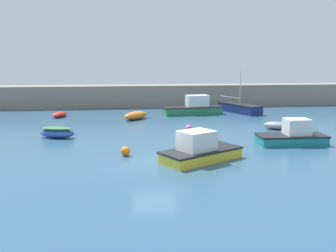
# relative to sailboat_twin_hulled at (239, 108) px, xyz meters

# --- Properties ---
(ground_plane) EXTENTS (120.00, 120.00, 0.20)m
(ground_plane) POSITION_rel_sailboat_twin_hulled_xyz_m (-11.33, -19.81, -0.61)
(ground_plane) COLOR #2D5170
(harbor_breakwater) EXTENTS (55.88, 3.03, 2.73)m
(harbor_breakwater) POSITION_rel_sailboat_twin_hulled_xyz_m (-11.33, 6.64, 0.86)
(harbor_breakwater) COLOR gray
(harbor_breakwater) RESTS_ON ground_plane
(sailboat_twin_hulled) EXTENTS (4.02, 6.22, 4.66)m
(sailboat_twin_hulled) POSITION_rel_sailboat_twin_hulled_xyz_m (0.00, 0.00, 0.00)
(sailboat_twin_hulled) COLOR navy
(sailboat_twin_hulled) RESTS_ON ground_plane
(dinghy_near_pier) EXTENTS (2.30, 2.00, 0.66)m
(dinghy_near_pier) POSITION_rel_sailboat_twin_hulled_xyz_m (0.05, -10.35, -0.18)
(dinghy_near_pier) COLOR gray
(dinghy_near_pier) RESTS_ON ground_plane
(fishing_dinghy_green) EXTENTS (1.78, 2.40, 0.57)m
(fishing_dinghy_green) POSITION_rel_sailboat_twin_hulled_xyz_m (-19.76, -1.14, -0.22)
(fishing_dinghy_green) COLOR red
(fishing_dinghy_green) RESTS_ON ground_plane
(motorboat_grey_hull) EXTENTS (4.89, 2.15, 1.83)m
(motorboat_grey_hull) POSITION_rel_sailboat_twin_hulled_xyz_m (-1.02, -15.96, 0.11)
(motorboat_grey_hull) COLOR teal
(motorboat_grey_hull) RESTS_ON ground_plane
(open_tender_yellow) EXTENTS (3.00, 3.01, 0.80)m
(open_tender_yellow) POSITION_rel_sailboat_twin_hulled_xyz_m (-11.88, -3.55, -0.10)
(open_tender_yellow) COLOR orange
(open_tender_yellow) RESTS_ON ground_plane
(motorboat_with_cabin) EXTENTS (5.43, 4.40, 1.85)m
(motorboat_with_cabin) POSITION_rel_sailboat_twin_hulled_xyz_m (-8.55, -19.51, 0.14)
(motorboat_with_cabin) COLOR yellow
(motorboat_with_cabin) RESTS_ON ground_plane
(cabin_cruiser_white) EXTENTS (6.65, 2.54, 2.11)m
(cabin_cruiser_white) POSITION_rel_sailboat_twin_hulled_xyz_m (-5.38, -0.82, 0.25)
(cabin_cruiser_white) COLOR #287A4C
(cabin_cruiser_white) RESTS_ON ground_plane
(rowboat_with_red_cover) EXTENTS (3.03, 1.92, 0.85)m
(rowboat_with_red_cover) POSITION_rel_sailboat_twin_hulled_xyz_m (-18.20, -11.74, -0.08)
(rowboat_with_red_cover) COLOR #2D56B7
(rowboat_with_red_cover) RESTS_ON ground_plane
(mooring_buoy_pink) EXTENTS (0.55, 0.55, 0.55)m
(mooring_buoy_pink) POSITION_rel_sailboat_twin_hulled_xyz_m (-7.62, -10.40, -0.23)
(mooring_buoy_pink) COLOR #EA668C
(mooring_buoy_pink) RESTS_ON ground_plane
(mooring_buoy_orange) EXTENTS (0.60, 0.60, 0.60)m
(mooring_buoy_orange) POSITION_rel_sailboat_twin_hulled_xyz_m (-12.95, -17.86, -0.21)
(mooring_buoy_orange) COLOR orange
(mooring_buoy_orange) RESTS_ON ground_plane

